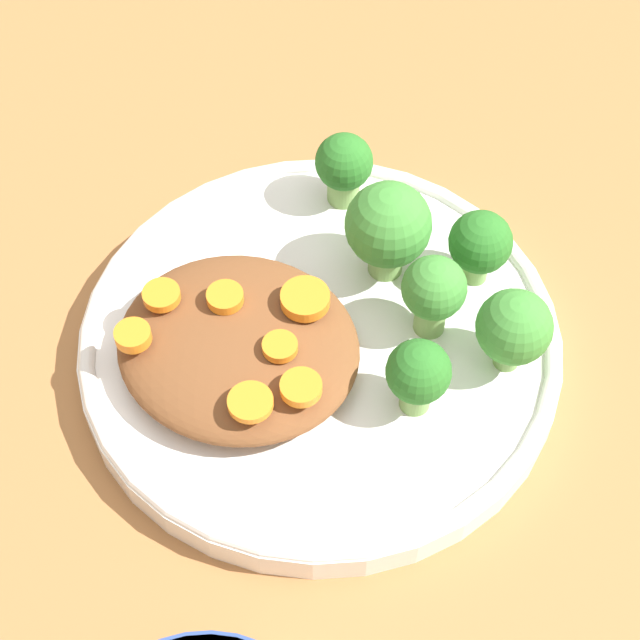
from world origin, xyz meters
The scene contains 16 objects.
ground_plane centered at (0.00, 0.00, 0.00)m, with size 4.00×4.00×0.00m, color #9E6638.
plate centered at (0.00, 0.00, 0.01)m, with size 0.26×0.26×0.02m.
stew_mound centered at (-0.03, -0.03, 0.03)m, with size 0.13×0.12×0.03m, color brown.
broccoli_floret_0 centered at (0.01, 0.06, 0.05)m, with size 0.05×0.05×0.06m.
broccoli_floret_1 centered at (0.05, 0.03, 0.05)m, with size 0.03×0.03×0.05m.
broccoli_floret_2 centered at (0.10, 0.03, 0.05)m, with size 0.04×0.04×0.05m.
broccoli_floret_3 centered at (0.06, -0.02, 0.05)m, with size 0.03×0.03×0.05m.
broccoli_floret_4 centered at (-0.03, 0.10, 0.05)m, with size 0.03×0.03×0.05m.
broccoli_floret_5 centered at (0.06, 0.07, 0.05)m, with size 0.04×0.04×0.05m.
carrot_slice_0 centered at (-0.05, -0.02, 0.05)m, with size 0.02×0.02×0.01m, color orange.
carrot_slice_1 centered at (-0.01, 0.00, 0.05)m, with size 0.03×0.03×0.01m, color orange.
carrot_slice_2 centered at (-0.01, -0.07, 0.05)m, with size 0.02×0.02×0.00m, color orange.
carrot_slice_3 centered at (-0.08, -0.03, 0.05)m, with size 0.02×0.02×0.01m, color orange.
carrot_slice_4 centered at (-0.08, -0.06, 0.05)m, with size 0.02×0.02×0.01m, color orange.
carrot_slice_5 centered at (-0.01, -0.03, 0.05)m, with size 0.02×0.02×0.00m, color orange.
carrot_slice_6 centered at (0.01, -0.05, 0.05)m, with size 0.02×0.02×0.01m, color orange.
Camera 1 is at (0.13, -0.30, 0.49)m, focal length 60.00 mm.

